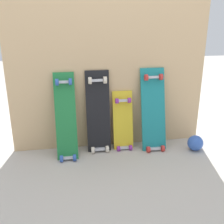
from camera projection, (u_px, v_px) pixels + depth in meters
ground_plane at (111, 146)px, 2.74m from camera, size 12.00×12.00×0.00m
plywood_wall_panel at (109, 71)px, 2.56m from camera, size 1.88×0.04×1.50m
skateboard_green at (66, 120)px, 2.47m from camera, size 0.19×0.31×0.83m
skateboard_black at (98, 115)px, 2.58m from camera, size 0.22×0.20×0.83m
skateboard_yellow at (123, 124)px, 2.65m from camera, size 0.19×0.19×0.64m
skateboard_teal at (153, 113)px, 2.63m from camera, size 0.24×0.27×0.85m
rubber_ball at (195, 143)px, 2.64m from camera, size 0.15×0.15×0.15m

